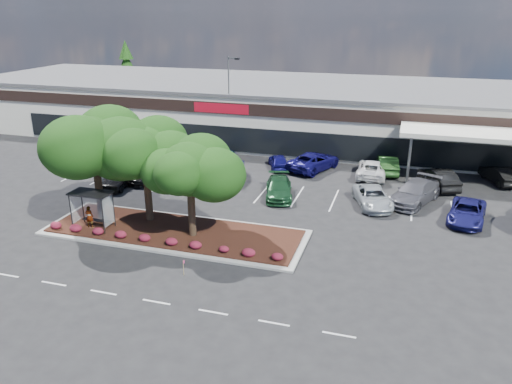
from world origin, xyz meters
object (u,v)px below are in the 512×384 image
(light_pole, at_px, (230,111))
(survey_stake, at_px, (184,266))
(car_1, at_px, (117,166))
(car_0, at_px, (119,178))

(light_pole, height_order, survey_stake, light_pole)
(light_pole, distance_m, survey_stake, 26.34)
(survey_stake, distance_m, car_1, 20.65)
(car_1, bearing_deg, survey_stake, -62.88)
(light_pole, relative_size, survey_stake, 10.36)
(light_pole, bearing_deg, car_1, -127.40)
(car_1, bearing_deg, car_0, -70.27)
(light_pole, bearing_deg, survey_stake, -76.26)
(car_0, relative_size, car_1, 0.82)
(light_pole, xyz_separation_m, car_1, (-7.64, -10.00, -3.60))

